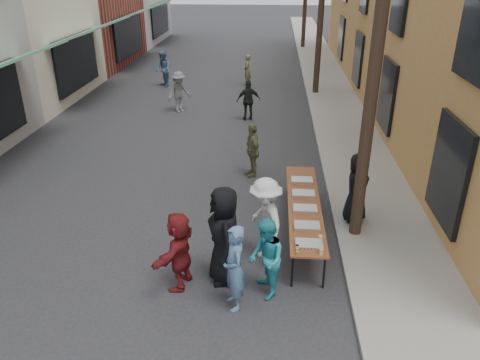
# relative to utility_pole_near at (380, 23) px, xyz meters

# --- Properties ---
(ground) EXTENTS (120.00, 120.00, 0.00)m
(ground) POSITION_rel_utility_pole_near_xyz_m (-4.30, -3.00, -4.50)
(ground) COLOR #28282B
(ground) RESTS_ON ground
(sidewalk) EXTENTS (2.20, 60.00, 0.10)m
(sidewalk) POSITION_rel_utility_pole_near_xyz_m (0.70, 12.00, -4.45)
(sidewalk) COLOR gray
(sidewalk) RESTS_ON ground
(utility_pole_near) EXTENTS (0.26, 0.26, 9.00)m
(utility_pole_near) POSITION_rel_utility_pole_near_xyz_m (0.00, 0.00, 0.00)
(utility_pole_near) COLOR #2D2116
(utility_pole_near) RESTS_ON ground
(serving_table) EXTENTS (0.70, 4.00, 0.75)m
(serving_table) POSITION_rel_utility_pole_near_xyz_m (-1.14, 0.01, -3.79)
(serving_table) COLOR brown
(serving_table) RESTS_ON ground
(catering_tray_sausage) EXTENTS (0.50, 0.33, 0.08)m
(catering_tray_sausage) POSITION_rel_utility_pole_near_xyz_m (-1.14, -1.64, -3.71)
(catering_tray_sausage) COLOR maroon
(catering_tray_sausage) RESTS_ON serving_table
(catering_tray_foil_b) EXTENTS (0.50, 0.33, 0.08)m
(catering_tray_foil_b) POSITION_rel_utility_pole_near_xyz_m (-1.14, -0.99, -3.71)
(catering_tray_foil_b) COLOR #B2B2B7
(catering_tray_foil_b) RESTS_ON serving_table
(catering_tray_buns) EXTENTS (0.50, 0.33, 0.08)m
(catering_tray_buns) POSITION_rel_utility_pole_near_xyz_m (-1.14, -0.29, -3.71)
(catering_tray_buns) COLOR tan
(catering_tray_buns) RESTS_ON serving_table
(catering_tray_foil_d) EXTENTS (0.50, 0.33, 0.08)m
(catering_tray_foil_d) POSITION_rel_utility_pole_near_xyz_m (-1.14, 0.41, -3.71)
(catering_tray_foil_d) COLOR #B2B2B7
(catering_tray_foil_d) RESTS_ON serving_table
(catering_tray_buns_end) EXTENTS (0.50, 0.33, 0.08)m
(catering_tray_buns_end) POSITION_rel_utility_pole_near_xyz_m (-1.14, 1.11, -3.71)
(catering_tray_buns_end) COLOR tan
(catering_tray_buns_end) RESTS_ON serving_table
(condiment_jar_a) EXTENTS (0.07, 0.07, 0.08)m
(condiment_jar_a) POSITION_rel_utility_pole_near_xyz_m (-1.36, -1.94, -3.71)
(condiment_jar_a) COLOR #A57F26
(condiment_jar_a) RESTS_ON serving_table
(condiment_jar_b) EXTENTS (0.07, 0.07, 0.08)m
(condiment_jar_b) POSITION_rel_utility_pole_near_xyz_m (-1.36, -1.84, -3.71)
(condiment_jar_b) COLOR #A57F26
(condiment_jar_b) RESTS_ON serving_table
(condiment_jar_c) EXTENTS (0.07, 0.07, 0.08)m
(condiment_jar_c) POSITION_rel_utility_pole_near_xyz_m (-1.36, -1.74, -3.71)
(condiment_jar_c) COLOR #A57F26
(condiment_jar_c) RESTS_ON serving_table
(cup_stack) EXTENTS (0.08, 0.08, 0.12)m
(cup_stack) POSITION_rel_utility_pole_near_xyz_m (-0.94, -1.89, -3.69)
(cup_stack) COLOR tan
(cup_stack) RESTS_ON serving_table
(guest_front_a) EXTENTS (0.86, 1.08, 1.93)m
(guest_front_a) POSITION_rel_utility_pole_near_xyz_m (-2.70, -1.73, -3.53)
(guest_front_a) COLOR black
(guest_front_a) RESTS_ON ground
(guest_front_b) EXTENTS (0.55, 0.68, 1.60)m
(guest_front_b) POSITION_rel_utility_pole_near_xyz_m (-2.45, -2.48, -3.70)
(guest_front_b) COLOR #50759B
(guest_front_b) RESTS_ON ground
(guest_front_c) EXTENTS (0.75, 0.87, 1.53)m
(guest_front_c) POSITION_rel_utility_pole_near_xyz_m (-1.92, -2.12, -3.74)
(guest_front_c) COLOR teal
(guest_front_c) RESTS_ON ground
(guest_front_d) EXTENTS (1.05, 1.32, 1.79)m
(guest_front_d) POSITION_rel_utility_pole_near_xyz_m (-1.97, -1.00, -3.60)
(guest_front_d) COLOR silver
(guest_front_d) RESTS_ON ground
(guest_front_e) EXTENTS (0.67, 0.97, 1.53)m
(guest_front_e) POSITION_rel_utility_pole_near_xyz_m (-2.42, 3.05, -3.74)
(guest_front_e) COLOR #62683C
(guest_front_e) RESTS_ON ground
(guest_queue_back) EXTENTS (0.78, 1.48, 1.52)m
(guest_queue_back) POSITION_rel_utility_pole_near_xyz_m (-3.50, -1.97, -3.74)
(guest_queue_back) COLOR maroon
(guest_queue_back) RESTS_ON ground
(server) EXTENTS (0.74, 0.92, 1.63)m
(server) POSITION_rel_utility_pole_near_xyz_m (0.05, 0.56, -3.59)
(server) COLOR black
(server) RESTS_ON sidewalk
(passerby_left) EXTENTS (1.14, 1.16, 1.60)m
(passerby_left) POSITION_rel_utility_pole_near_xyz_m (-5.60, 8.91, -3.70)
(passerby_left) COLOR slate
(passerby_left) RESTS_ON ground
(passerby_mid) EXTENTS (0.95, 0.56, 1.52)m
(passerby_mid) POSITION_rel_utility_pole_near_xyz_m (-2.81, 8.04, -3.74)
(passerby_mid) COLOR black
(passerby_mid) RESTS_ON ground
(passerby_right) EXTENTS (0.39, 0.56, 1.47)m
(passerby_right) POSITION_rel_utility_pole_near_xyz_m (-3.17, 13.35, -3.77)
(passerby_right) COLOR olive
(passerby_right) RESTS_ON ground
(passerby_far) EXTENTS (0.94, 1.01, 1.65)m
(passerby_far) POSITION_rel_utility_pole_near_xyz_m (-7.12, 12.86, -3.67)
(passerby_far) COLOR #4B6791
(passerby_far) RESTS_ON ground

